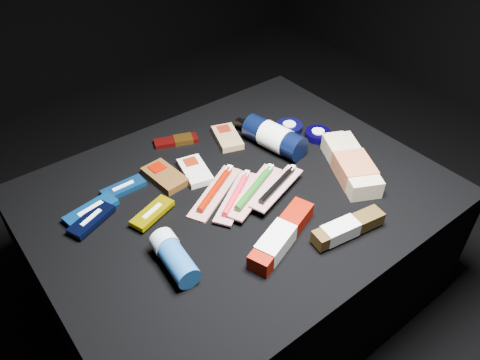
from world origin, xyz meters
TOP-DOWN VIEW (x-y plane):
  - ground at (0.00, 0.00)m, footprint 3.00×3.00m
  - cloth_table at (0.00, 0.00)m, footprint 0.98×0.78m
  - luna_bar_0 at (-0.22, 0.18)m, footprint 0.11×0.04m
  - luna_bar_1 at (-0.32, 0.15)m, footprint 0.13×0.07m
  - luna_bar_2 at (-0.33, 0.12)m, footprint 0.12×0.08m
  - luna_bar_3 at (-0.21, 0.05)m, footprint 0.12×0.08m
  - clif_bar_0 at (-0.12, 0.15)m, footprint 0.08×0.13m
  - clif_bar_1 at (-0.05, 0.12)m, footprint 0.09×0.12m
  - clif_bar_2 at (0.11, 0.20)m, footprint 0.10×0.13m
  - power_bar at (-0.01, 0.27)m, footprint 0.13×0.08m
  - lotion_bottle at (0.19, 0.08)m, footprint 0.10×0.23m
  - cream_tin_upper at (0.28, 0.12)m, footprint 0.08×0.08m
  - cream_tin_lower at (0.32, 0.04)m, footprint 0.07×0.07m
  - bodywash_bottle at (0.27, -0.12)m, footprint 0.18×0.25m
  - deodorant_stick at (-0.25, -0.11)m, footprint 0.07×0.14m
  - toothbrush_pack_0 at (-0.05, 0.03)m, footprint 0.21×0.14m
  - toothbrush_pack_1 at (-0.02, -0.02)m, footprint 0.19×0.14m
  - toothbrush_pack_2 at (0.02, -0.04)m, footprint 0.22×0.13m
  - toothbrush_pack_3 at (0.07, -0.07)m, footprint 0.19×0.10m
  - toothpaste_carton_red at (-0.04, -0.20)m, footprint 0.22×0.12m
  - toothpaste_carton_green at (0.09, -0.27)m, footprint 0.18×0.07m

SIDE VIEW (x-z plane):
  - ground at x=0.00m, z-range 0.00..0.00m
  - cloth_table at x=0.00m, z-range 0.00..0.40m
  - luna_bar_0 at x=-0.22m, z-range 0.40..0.41m
  - power_bar at x=-0.01m, z-range 0.40..0.41m
  - toothbrush_pack_0 at x=-0.05m, z-range 0.40..0.42m
  - clif_bar_1 at x=-0.05m, z-range 0.40..0.42m
  - clif_bar_2 at x=0.11m, z-range 0.40..0.42m
  - clif_bar_0 at x=-0.12m, z-range 0.40..0.42m
  - luna_bar_1 at x=-0.32m, z-range 0.40..0.42m
  - cream_tin_lower at x=0.32m, z-range 0.40..0.42m
  - cream_tin_upper at x=0.28m, z-range 0.40..0.42m
  - luna_bar_2 at x=-0.33m, z-range 0.40..0.42m
  - luna_bar_3 at x=-0.21m, z-range 0.41..0.42m
  - toothbrush_pack_1 at x=-0.02m, z-range 0.40..0.43m
  - toothpaste_carton_red at x=-0.04m, z-range 0.40..0.44m
  - toothpaste_carton_green at x=0.09m, z-range 0.41..0.44m
  - toothbrush_pack_2 at x=0.02m, z-range 0.41..0.43m
  - bodywash_bottle at x=0.27m, z-range 0.40..0.45m
  - deodorant_stick at x=-0.25m, z-range 0.40..0.45m
  - toothbrush_pack_3 at x=0.07m, z-range 0.42..0.44m
  - lotion_bottle at x=0.19m, z-range 0.40..0.47m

